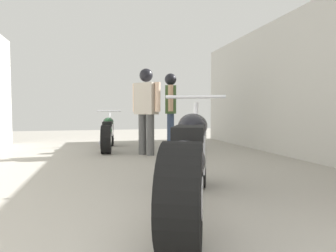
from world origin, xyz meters
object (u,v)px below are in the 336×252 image
object	(u,v)px
motorcycle_black_naked	(108,133)
mechanic_in_blue	(146,103)
mechanic_with_helmet	(171,104)
motorcycle_maroon_cruiser	(190,161)

from	to	relation	value
motorcycle_black_naked	mechanic_in_blue	bearing A→B (deg)	-53.43
mechanic_in_blue	mechanic_with_helmet	xyz separation A→B (m)	(0.65, 0.66, 0.01)
motorcycle_black_naked	mechanic_in_blue	world-z (taller)	mechanic_in_blue
motorcycle_black_naked	mechanic_in_blue	size ratio (longest dim) A/B	1.13
motorcycle_maroon_cruiser	mechanic_in_blue	world-z (taller)	mechanic_in_blue
motorcycle_black_naked	mechanic_with_helmet	bearing A→B (deg)	-11.11
motorcycle_black_naked	mechanic_in_blue	distance (m)	1.31
mechanic_in_blue	mechanic_with_helmet	bearing A→B (deg)	45.57
motorcycle_maroon_cruiser	motorcycle_black_naked	world-z (taller)	motorcycle_maroon_cruiser
motorcycle_maroon_cruiser	mechanic_in_blue	size ratio (longest dim) A/B	1.26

